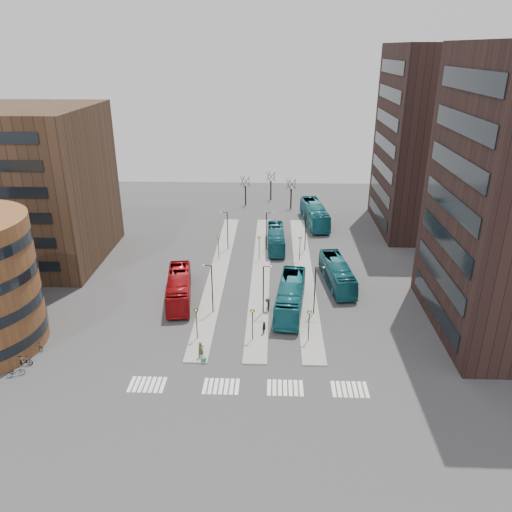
{
  "coord_description": "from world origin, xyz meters",
  "views": [
    {
      "loc": [
        3.71,
        -34.2,
        29.38
      ],
      "look_at": [
        1.53,
        23.77,
        5.0
      ],
      "focal_mm": 35.0,
      "sensor_mm": 36.0,
      "label": 1
    }
  ],
  "objects_px": {
    "red_bus": "(179,288)",
    "bicycle_near": "(15,372)",
    "commuter_b": "(264,328)",
    "teal_bus_c": "(337,274)",
    "commuter_c": "(268,305)",
    "teal_bus_a": "(290,296)",
    "suitcase": "(204,360)",
    "bicycle_far": "(36,346)",
    "commuter_a": "(183,300)",
    "teal_bus_b": "(276,239)",
    "bicycle_mid": "(24,361)",
    "traveller": "(201,350)",
    "teal_bus_d": "(315,214)"
  },
  "relations": [
    {
      "from": "teal_bus_d",
      "to": "teal_bus_b",
      "type": "bearing_deg",
      "value": -127.46
    },
    {
      "from": "traveller",
      "to": "bicycle_near",
      "type": "xyz_separation_m",
      "value": [
        -17.49,
        -3.65,
        -0.48
      ]
    },
    {
      "from": "teal_bus_b",
      "to": "teal_bus_c",
      "type": "height_order",
      "value": "teal_bus_c"
    },
    {
      "from": "commuter_b",
      "to": "bicycle_mid",
      "type": "height_order",
      "value": "commuter_b"
    },
    {
      "from": "traveller",
      "to": "bicycle_near",
      "type": "relative_size",
      "value": 1.1
    },
    {
      "from": "teal_bus_c",
      "to": "commuter_c",
      "type": "bearing_deg",
      "value": -145.85
    },
    {
      "from": "red_bus",
      "to": "teal_bus_d",
      "type": "relative_size",
      "value": 0.88
    },
    {
      "from": "teal_bus_a",
      "to": "commuter_b",
      "type": "bearing_deg",
      "value": -110.85
    },
    {
      "from": "bicycle_far",
      "to": "commuter_b",
      "type": "bearing_deg",
      "value": -59.04
    },
    {
      "from": "traveller",
      "to": "commuter_b",
      "type": "distance_m",
      "value": 7.93
    },
    {
      "from": "teal_bus_c",
      "to": "commuter_c",
      "type": "relative_size",
      "value": 6.42
    },
    {
      "from": "commuter_c",
      "to": "bicycle_mid",
      "type": "height_order",
      "value": "commuter_c"
    },
    {
      "from": "teal_bus_b",
      "to": "commuter_c",
      "type": "distance_m",
      "value": 20.96
    },
    {
      "from": "teal_bus_d",
      "to": "teal_bus_a",
      "type": "bearing_deg",
      "value": -106.03
    },
    {
      "from": "suitcase",
      "to": "red_bus",
      "type": "height_order",
      "value": "red_bus"
    },
    {
      "from": "teal_bus_d",
      "to": "commuter_b",
      "type": "xyz_separation_m",
      "value": [
        -8.15,
        -37.67,
        -1.06
      ]
    },
    {
      "from": "traveller",
      "to": "bicycle_far",
      "type": "xyz_separation_m",
      "value": [
        -17.49,
        0.84,
        -0.44
      ]
    },
    {
      "from": "red_bus",
      "to": "commuter_b",
      "type": "height_order",
      "value": "red_bus"
    },
    {
      "from": "suitcase",
      "to": "commuter_c",
      "type": "distance_m",
      "value": 12.38
    },
    {
      "from": "red_bus",
      "to": "bicycle_mid",
      "type": "height_order",
      "value": "red_bus"
    },
    {
      "from": "red_bus",
      "to": "suitcase",
      "type": "bearing_deg",
      "value": -78.64
    },
    {
      "from": "teal_bus_a",
      "to": "commuter_a",
      "type": "height_order",
      "value": "teal_bus_a"
    },
    {
      "from": "commuter_b",
      "to": "bicycle_far",
      "type": "height_order",
      "value": "commuter_b"
    },
    {
      "from": "bicycle_far",
      "to": "teal_bus_b",
      "type": "bearing_deg",
      "value": -18.38
    },
    {
      "from": "traveller",
      "to": "commuter_b",
      "type": "relative_size",
      "value": 1.2
    },
    {
      "from": "teal_bus_b",
      "to": "bicycle_far",
      "type": "relative_size",
      "value": 5.8
    },
    {
      "from": "teal_bus_d",
      "to": "bicycle_near",
      "type": "distance_m",
      "value": 56.13
    },
    {
      "from": "commuter_c",
      "to": "bicycle_far",
      "type": "height_order",
      "value": "commuter_c"
    },
    {
      "from": "teal_bus_a",
      "to": "bicycle_far",
      "type": "relative_size",
      "value": 6.65
    },
    {
      "from": "suitcase",
      "to": "teal_bus_a",
      "type": "xyz_separation_m",
      "value": [
        8.99,
        11.51,
        1.43
      ]
    },
    {
      "from": "suitcase",
      "to": "commuter_a",
      "type": "xyz_separation_m",
      "value": [
        -4.0,
        11.56,
        0.66
      ]
    },
    {
      "from": "commuter_a",
      "to": "bicycle_far",
      "type": "distance_m",
      "value": 17.06
    },
    {
      "from": "suitcase",
      "to": "teal_bus_b",
      "type": "height_order",
      "value": "teal_bus_b"
    },
    {
      "from": "teal_bus_c",
      "to": "commuter_b",
      "type": "relative_size",
      "value": 7.41
    },
    {
      "from": "commuter_a",
      "to": "suitcase",
      "type": "bearing_deg",
      "value": 104.21
    },
    {
      "from": "teal_bus_a",
      "to": "commuter_b",
      "type": "relative_size",
      "value": 7.95
    },
    {
      "from": "teal_bus_c",
      "to": "teal_bus_d",
      "type": "bearing_deg",
      "value": 86.21
    },
    {
      "from": "commuter_a",
      "to": "commuter_c",
      "type": "height_order",
      "value": "commuter_a"
    },
    {
      "from": "commuter_b",
      "to": "traveller",
      "type": "bearing_deg",
      "value": 146.35
    },
    {
      "from": "teal_bus_a",
      "to": "teal_bus_c",
      "type": "bearing_deg",
      "value": 53.88
    },
    {
      "from": "teal_bus_c",
      "to": "teal_bus_d",
      "type": "relative_size",
      "value": 0.87
    },
    {
      "from": "red_bus",
      "to": "bicycle_near",
      "type": "relative_size",
      "value": 6.85
    },
    {
      "from": "teal_bus_a",
      "to": "teal_bus_d",
      "type": "relative_size",
      "value": 0.93
    },
    {
      "from": "teal_bus_a",
      "to": "commuter_b",
      "type": "xyz_separation_m",
      "value": [
        -3.04,
        -5.95,
        -0.94
      ]
    },
    {
      "from": "teal_bus_a",
      "to": "commuter_c",
      "type": "bearing_deg",
      "value": -156.22
    },
    {
      "from": "bicycle_near",
      "to": "commuter_b",
      "type": "bearing_deg",
      "value": -95.22
    },
    {
      "from": "suitcase",
      "to": "teal_bus_a",
      "type": "height_order",
      "value": "teal_bus_a"
    },
    {
      "from": "commuter_a",
      "to": "teal_bus_a",
      "type": "bearing_deg",
      "value": 174.87
    },
    {
      "from": "red_bus",
      "to": "bicycle_mid",
      "type": "bearing_deg",
      "value": -139.95
    },
    {
      "from": "commuter_b",
      "to": "bicycle_mid",
      "type": "xyz_separation_m",
      "value": [
        -23.81,
        -6.72,
        -0.24
      ]
    }
  ]
}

